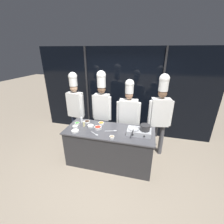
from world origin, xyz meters
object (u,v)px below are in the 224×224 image
object	(u,v)px
frying_pan	(134,128)
prep_bowl_scallions	(77,123)
squeeze_bottle_oil	(84,123)
prep_bowl_rice	(75,127)
prep_bowl_garlic	(91,126)
prep_bowl_chili_flakes	(98,127)
stock_pot	(145,127)
prep_bowl_soy_glaze	(87,121)
chef_line	(128,112)
chef_pastry	(160,111)
prep_bowl_carrots	(101,123)
chef_sous	(102,104)
serving_spoon_solid	(96,134)
portable_stove	(139,132)
serving_spoon_slotted	(113,131)
prep_bowl_bean_sprouts	(75,131)
chef_head	(75,103)
squeeze_bottle_clear	(82,119)
prep_bowl_mushrooms	(112,137)

from	to	relation	value
frying_pan	prep_bowl_scallions	xyz separation A→B (m)	(-1.39, 0.07, -0.11)
squeeze_bottle_oil	prep_bowl_rice	world-z (taller)	squeeze_bottle_oil
prep_bowl_garlic	prep_bowl_chili_flakes	bearing A→B (deg)	-14.17
stock_pot	squeeze_bottle_oil	distance (m)	1.43
squeeze_bottle_oil	prep_bowl_soy_glaze	bearing A→B (deg)	93.67
chef_line	chef_pastry	world-z (taller)	chef_pastry
prep_bowl_carrots	chef_sous	bearing A→B (deg)	104.34
chef_pastry	prep_bowl_garlic	bearing A→B (deg)	8.77
stock_pot	prep_bowl_soy_glaze	world-z (taller)	stock_pot
serving_spoon_solid	prep_bowl_garlic	bearing A→B (deg)	128.06
prep_bowl_scallions	chef_pastry	distance (m)	2.04
prep_bowl_rice	prep_bowl_soy_glaze	xyz separation A→B (m)	(0.16, 0.34, -0.01)
squeeze_bottle_oil	prep_bowl_soy_glaze	size ratio (longest dim) A/B	1.04
prep_bowl_scallions	chef_pastry	xyz separation A→B (m)	(1.94, 0.56, 0.31)
frying_pan	chef_pastry	xyz separation A→B (m)	(0.55, 0.63, 0.20)
portable_stove	serving_spoon_slotted	size ratio (longest dim) A/B	1.95
stock_pot	prep_bowl_chili_flakes	world-z (taller)	stock_pot
prep_bowl_garlic	prep_bowl_chili_flakes	xyz separation A→B (m)	(0.20, -0.05, 0.01)
portable_stove	prep_bowl_chili_flakes	distance (m)	0.95
portable_stove	frying_pan	xyz separation A→B (m)	(-0.12, -0.01, 0.08)
prep_bowl_soy_glaze	serving_spoon_slotted	world-z (taller)	prep_bowl_soy_glaze
prep_bowl_carrots	chef_sous	size ratio (longest dim) A/B	0.06
prep_bowl_bean_sprouts	chef_head	size ratio (longest dim) A/B	0.08
prep_bowl_rice	chef_head	xyz separation A→B (m)	(-0.34, 0.73, 0.31)
prep_bowl_garlic	prep_bowl_soy_glaze	distance (m)	0.27
prep_bowl_scallions	serving_spoon_solid	world-z (taller)	prep_bowl_scallions
portable_stove	squeeze_bottle_oil	bearing A→B (deg)	178.48
squeeze_bottle_clear	prep_bowl_rice	bearing A→B (deg)	-94.38
frying_pan	stock_pot	distance (m)	0.24
prep_bowl_bean_sprouts	prep_bowl_scallions	size ratio (longest dim) A/B	1.35
chef_head	prep_bowl_bean_sprouts	bearing A→B (deg)	123.95
prep_bowl_garlic	prep_bowl_bean_sprouts	bearing A→B (deg)	-128.69
portable_stove	chef_head	bearing A→B (deg)	160.30
stock_pot	prep_bowl_bean_sprouts	bearing A→B (deg)	-170.36
prep_bowl_mushrooms	portable_stove	bearing A→B (deg)	29.93
prep_bowl_mushrooms	prep_bowl_scallions	bearing A→B (deg)	158.90
prep_bowl_bean_sprouts	chef_pastry	world-z (taller)	chef_pastry
prep_bowl_carrots	squeeze_bottle_clear	bearing A→B (deg)	-179.71
prep_bowl_garlic	chef_pastry	world-z (taller)	chef_pastry
prep_bowl_scallions	serving_spoon_solid	size ratio (longest dim) A/B	0.53
prep_bowl_mushrooms	prep_bowl_bean_sprouts	xyz separation A→B (m)	(-0.86, 0.05, -0.00)
serving_spoon_slotted	prep_bowl_carrots	bearing A→B (deg)	145.65
frying_pan	prep_bowl_garlic	distance (m)	1.04
squeeze_bottle_oil	prep_bowl_garlic	xyz separation A→B (m)	(0.16, 0.02, -0.05)
prep_bowl_mushrooms	chef_line	distance (m)	0.99
squeeze_bottle_oil	prep_bowl_mushrooms	xyz separation A→B (m)	(0.78, -0.34, -0.05)
prep_bowl_bean_sprouts	chef_line	distance (m)	1.41
prep_bowl_carrots	prep_bowl_soy_glaze	distance (m)	0.39
stock_pot	chef_head	world-z (taller)	chef_head
frying_pan	prep_bowl_garlic	size ratio (longest dim) A/B	2.90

